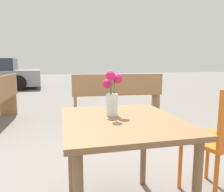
% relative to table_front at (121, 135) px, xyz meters
% --- Properties ---
extents(table_front, '(0.82, 0.94, 0.71)m').
position_rel_table_front_xyz_m(table_front, '(0.00, 0.00, 0.00)').
color(table_front, brown).
rests_on(table_front, ground_plane).
extents(flower_vase, '(0.13, 0.13, 0.31)m').
position_rel_table_front_xyz_m(flower_vase, '(-0.03, 0.10, 0.24)').
color(flower_vase, silver).
rests_on(flower_vase, table_front).
extents(cafe_chair, '(0.46, 0.46, 0.89)m').
position_rel_table_front_xyz_m(cafe_chair, '(0.82, -0.03, -0.09)').
color(cafe_chair, orange).
rests_on(cafe_chair, ground_plane).
extents(bench_near, '(0.57, 1.56, 0.85)m').
position_rel_table_front_xyz_m(bench_near, '(-1.14, 2.90, -0.15)').
color(bench_near, '#9E7047').
rests_on(bench_near, ground_plane).
extents(bench_middle, '(1.83, 0.63, 0.85)m').
position_rel_table_front_xyz_m(bench_middle, '(0.99, 2.80, -0.13)').
color(bench_middle, '#9E7047').
rests_on(bench_middle, ground_plane).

